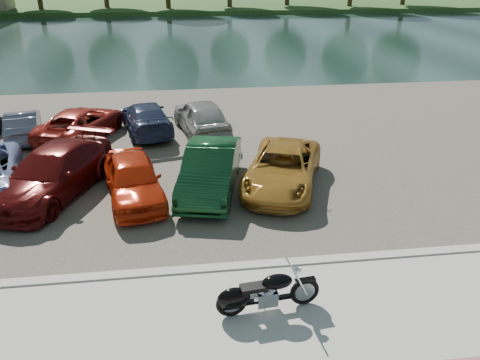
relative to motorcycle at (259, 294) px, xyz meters
The scene contains 15 objects.
ground 0.74m from the motorcycle, 41.89° to the right, with size 200.00×200.00×0.00m, color #595447.
promenade 1.46m from the motorcycle, 74.87° to the right, with size 60.00×6.00×0.10m, color #B0AEA5.
kerb 1.79m from the motorcycle, 78.00° to the left, with size 60.00×0.30×0.14m, color #B0AEA5.
parking_lot 10.70m from the motorcycle, 88.09° to the left, with size 60.00×18.00×0.04m, color #443F37.
river 39.69m from the motorcycle, 89.48° to the left, with size 120.00×40.00×0.00m, color #192D29.
far_bank 71.68m from the motorcycle, 89.71° to the left, with size 120.00×24.00×0.60m, color #23491A.
motorcycle is the anchor object (origin of this frame).
car_3 8.69m from the motorcycle, 130.93° to the left, with size 2.14×5.25×1.52m, color #4F0C0B.
car_4 6.63m from the motorcycle, 117.84° to the left, with size 1.65×4.11×1.40m, color red.
car_5 6.19m from the motorcycle, 95.61° to the left, with size 1.62×4.65×1.53m, color #103C1B.
car_6 6.42m from the motorcycle, 73.60° to the left, with size 2.23×4.84×1.34m, color #B77E2A.
car_9 14.69m from the motorcycle, 124.02° to the left, with size 1.29×3.70×1.22m, color slate.
car_10 13.26m from the motorcycle, 115.82° to the left, with size 2.19×4.74×1.32m, color #A0231A.
car_11 12.75m from the motorcycle, 103.85° to the left, with size 1.85×4.55×1.32m, color #2A3152.
car_12 11.92m from the motorcycle, 92.96° to the left, with size 1.81×4.49×1.53m, color #9D9C98.
Camera 1 is at (-1.77, -7.57, 7.07)m, focal length 35.00 mm.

